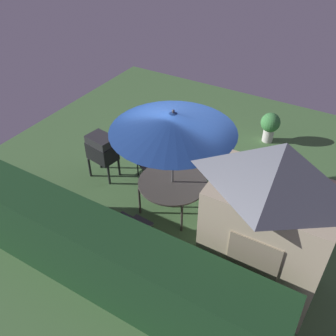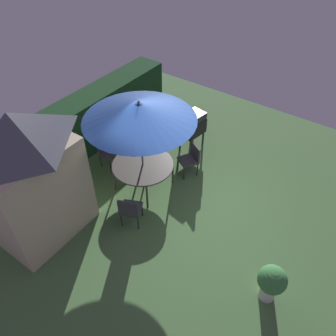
# 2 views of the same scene
# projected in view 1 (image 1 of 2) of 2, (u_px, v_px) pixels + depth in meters

# --- Properties ---
(ground_plane) EXTENTS (11.00, 11.00, 0.00)m
(ground_plane) POSITION_uv_depth(u_px,v_px,m) (187.00, 181.00, 9.46)
(ground_plane) COLOR #47703D
(hedge_backdrop) EXTENTS (6.86, 0.90, 1.58)m
(hedge_backdrop) POSITION_uv_depth(u_px,v_px,m) (97.00, 254.00, 6.58)
(hedge_backdrop) COLOR #193D1E
(hedge_backdrop) RESTS_ON ground
(garden_shed) EXTENTS (2.12, 1.46, 3.18)m
(garden_shed) POSITION_uv_depth(u_px,v_px,m) (269.00, 221.00, 6.09)
(garden_shed) COLOR #C6B793
(garden_shed) RESTS_ON ground
(patio_table) EXTENTS (1.56, 1.56, 0.77)m
(patio_table) POSITION_uv_depth(u_px,v_px,m) (173.00, 183.00, 8.25)
(patio_table) COLOR #47423D
(patio_table) RESTS_ON ground
(patio_umbrella) EXTENTS (2.61, 2.61, 2.59)m
(patio_umbrella) POSITION_uv_depth(u_px,v_px,m) (173.00, 122.00, 7.28)
(patio_umbrella) COLOR #4C4C51
(patio_umbrella) RESTS_ON ground
(bbq_grill) EXTENTS (0.77, 0.60, 1.20)m
(bbq_grill) POSITION_uv_depth(u_px,v_px,m) (102.00, 149.00, 9.12)
(bbq_grill) COLOR black
(bbq_grill) RESTS_ON ground
(chair_near_shed) EXTENTS (0.62, 0.61, 0.90)m
(chair_near_shed) POSITION_uv_depth(u_px,v_px,m) (230.00, 194.00, 8.28)
(chair_near_shed) COLOR #38383D
(chair_near_shed) RESTS_ON ground
(chair_far_side) EXTENTS (0.64, 0.63, 0.90)m
(chair_far_side) POSITION_uv_depth(u_px,v_px,m) (146.00, 159.00, 9.33)
(chair_far_side) COLOR #38383D
(chair_far_side) RESTS_ON ground
(chair_toward_hedge) EXTENTS (0.49, 0.50, 0.90)m
(chair_toward_hedge) POSITION_uv_depth(u_px,v_px,m) (135.00, 226.00, 7.50)
(chair_toward_hedge) COLOR #38383D
(chair_toward_hedge) RESTS_ON ground
(potted_plant_by_shed) EXTENTS (0.56, 0.56, 0.90)m
(potted_plant_by_shed) POSITION_uv_depth(u_px,v_px,m) (270.00, 125.00, 10.61)
(potted_plant_by_shed) COLOR silver
(potted_plant_by_shed) RESTS_ON ground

